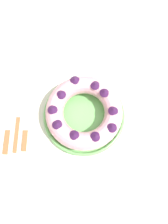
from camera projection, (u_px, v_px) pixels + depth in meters
name	position (u px, v px, depth m)	size (l,w,h in m)	color
ground_plane	(87.00, 149.00, 1.52)	(8.00, 8.00, 0.00)	#4C4742
dining_table	(90.00, 129.00, 0.88)	(1.30, 1.13, 0.75)	silver
serving_dish	(84.00, 115.00, 0.80)	(0.30, 0.30, 0.03)	#6BB760
bundt_cake	(84.00, 112.00, 0.75)	(0.27, 0.27, 0.07)	#E09EAD
fork	(18.00, 124.00, 0.80)	(0.02, 0.18, 0.01)	#936038
serving_knife	(8.00, 131.00, 0.79)	(0.02, 0.19, 0.01)	#936038
cake_knife	(26.00, 131.00, 0.79)	(0.02, 0.17, 0.01)	#936038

